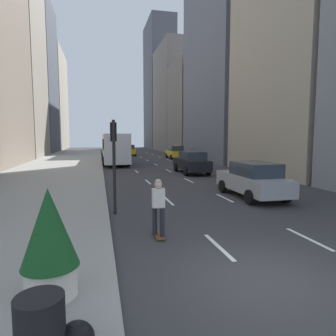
{
  "coord_description": "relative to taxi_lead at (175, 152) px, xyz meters",
  "views": [
    {
      "loc": [
        -3.3,
        -5.33,
        2.97
      ],
      "look_at": [
        0.42,
        10.77,
        1.24
      ],
      "focal_mm": 32.0,
      "sensor_mm": 36.0,
      "label": 1
    }
  ],
  "objects": [
    {
      "name": "sidewalk_left",
      "position": [
        -13.8,
        -6.94,
        -0.81
      ],
      "size": [
        8.0,
        66.0,
        0.15
      ],
      "primitive_type": "cube",
      "color": "gray",
      "rests_on": "ground"
    },
    {
      "name": "city_bus",
      "position": [
        -8.41,
        -5.46,
        0.91
      ],
      "size": [
        2.8,
        11.61,
        3.25
      ],
      "color": "silver",
      "rests_on": "ground"
    },
    {
      "name": "building_row_right",
      "position": [
        5.2,
        5.45,
        13.1
      ],
      "size": [
        6.0,
        78.24,
        37.86
      ],
      "color": "gray",
      "rests_on": "ground"
    },
    {
      "name": "ground_plane",
      "position": [
        -6.8,
        -33.94,
        -0.88
      ],
      "size": [
        160.0,
        160.0,
        0.0
      ],
      "primitive_type": "plane",
      "color": "#333335"
    },
    {
      "name": "taxi_second",
      "position": [
        -5.6,
        7.62,
        0.0
      ],
      "size": [
        2.02,
        4.4,
        1.87
      ],
      "color": "yellow",
      "rests_on": "ground"
    },
    {
      "name": "sedan_black_near",
      "position": [
        -2.8,
        -16.17,
        0.03
      ],
      "size": [
        2.02,
        4.96,
        1.79
      ],
      "color": "black",
      "rests_on": "ground"
    },
    {
      "name": "building_row_left",
      "position": [
        -20.8,
        7.23,
        12.4
      ],
      "size": [
        6.0,
        78.35,
        33.01
      ],
      "color": "gray",
      "rests_on": "ground"
    },
    {
      "name": "sedan_silver_behind",
      "position": [
        -2.8,
        -26.1,
        0.01
      ],
      "size": [
        2.02,
        4.74,
        1.75
      ],
      "color": "#9EA0A5",
      "rests_on": "ground"
    },
    {
      "name": "skateboarder",
      "position": [
        -8.43,
        -30.8,
        0.08
      ],
      "size": [
        0.36,
        0.8,
        1.75
      ],
      "color": "brown",
      "rests_on": "ground"
    },
    {
      "name": "taxi_lead",
      "position": [
        0.0,
        0.0,
        0.0
      ],
      "size": [
        2.02,
        4.4,
        1.87
      ],
      "color": "yellow",
      "rests_on": "ground"
    },
    {
      "name": "planter_with_shrub",
      "position": [
        -10.98,
        -33.87,
        0.27
      ],
      "size": [
        1.0,
        1.0,
        1.95
      ],
      "color": "silver",
      "rests_on": "sidewalk_left"
    },
    {
      "name": "traffic_light_pole",
      "position": [
        -9.55,
        -27.72,
        1.53
      ],
      "size": [
        0.24,
        0.42,
        3.6
      ],
      "color": "black",
      "rests_on": "ground"
    },
    {
      "name": "trash_can",
      "position": [
        -10.85,
        -35.58,
        -0.28
      ],
      "size": [
        0.6,
        0.6,
        0.9
      ],
      "primitive_type": "cylinder",
      "color": "black",
      "rests_on": "sidewalk_left"
    },
    {
      "name": "lane_markings",
      "position": [
        -4.2,
        -10.94,
        -0.87
      ],
      "size": [
        5.72,
        56.0,
        0.01
      ],
      "color": "white",
      "rests_on": "ground"
    }
  ]
}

